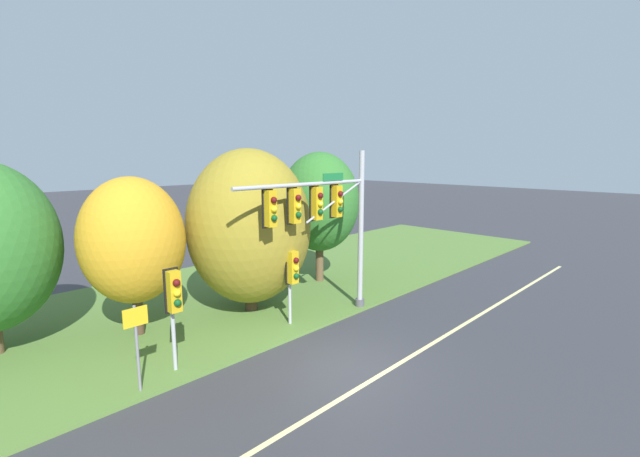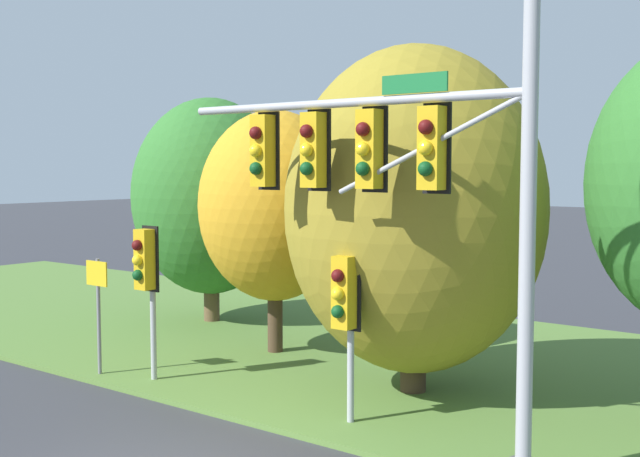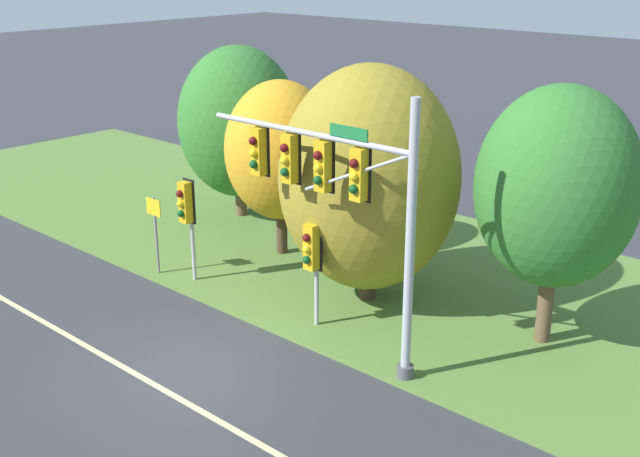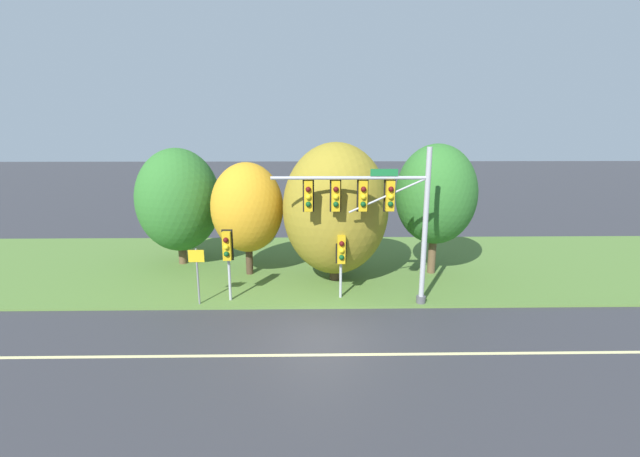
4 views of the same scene
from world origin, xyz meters
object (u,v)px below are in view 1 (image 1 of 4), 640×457
at_px(tree_behind_signpost, 249,227).
at_px(pedestrian_signal_further_along, 292,271).
at_px(tree_left_of_mast, 133,241).
at_px(traffic_signal_mast, 325,214).
at_px(pedestrian_signal_near_kerb, 174,298).
at_px(tree_mid_verge, 320,202).
at_px(route_sign_post, 137,336).

bearing_deg(tree_behind_signpost, pedestrian_signal_further_along, -86.95).
relative_size(pedestrian_signal_further_along, tree_behind_signpost, 0.44).
bearing_deg(tree_left_of_mast, tree_behind_signpost, -11.87).
xyz_separation_m(traffic_signal_mast, pedestrian_signal_near_kerb, (-6.06, 0.29, -1.89)).
height_order(tree_left_of_mast, tree_mid_verge, tree_mid_verge).
height_order(pedestrian_signal_near_kerb, tree_behind_signpost, tree_behind_signpost).
bearing_deg(pedestrian_signal_near_kerb, tree_behind_signpost, 29.69).
bearing_deg(tree_mid_verge, tree_behind_signpost, -169.59).
bearing_deg(tree_behind_signpost, tree_left_of_mast, 168.13).
bearing_deg(tree_left_of_mast, pedestrian_signal_further_along, -37.07).
relative_size(pedestrian_signal_further_along, tree_mid_verge, 0.45).
distance_m(pedestrian_signal_near_kerb, tree_behind_signpost, 5.52).
distance_m(pedestrian_signal_near_kerb, tree_mid_verge, 10.49).
bearing_deg(tree_left_of_mast, tree_mid_verge, 0.08).
xyz_separation_m(traffic_signal_mast, tree_mid_verge, (3.64, 3.88, -0.12)).
bearing_deg(route_sign_post, pedestrian_signal_near_kerb, 11.49).
distance_m(pedestrian_signal_further_along, route_sign_post, 6.09).
height_order(route_sign_post, tree_mid_verge, tree_mid_verge).
bearing_deg(tree_behind_signpost, route_sign_post, -153.75).
height_order(traffic_signal_mast, tree_behind_signpost, tree_behind_signpost).
bearing_deg(route_sign_post, tree_behind_signpost, 26.25).
bearing_deg(route_sign_post, traffic_signal_mast, -0.29).
height_order(pedestrian_signal_near_kerb, route_sign_post, pedestrian_signal_near_kerb).
relative_size(route_sign_post, tree_behind_signpost, 0.37).
bearing_deg(tree_mid_verge, pedestrian_signal_near_kerb, -159.70).
xyz_separation_m(pedestrian_signal_further_along, tree_behind_signpost, (-0.13, 2.46, 1.43)).
relative_size(traffic_signal_mast, pedestrian_signal_near_kerb, 2.08).
relative_size(pedestrian_signal_further_along, route_sign_post, 1.20).
distance_m(traffic_signal_mast, tree_mid_verge, 5.32).
bearing_deg(traffic_signal_mast, tree_left_of_mast, 145.89).
xyz_separation_m(pedestrian_signal_further_along, tree_left_of_mast, (-4.45, 3.37, 1.34)).
relative_size(pedestrian_signal_near_kerb, route_sign_post, 1.30).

